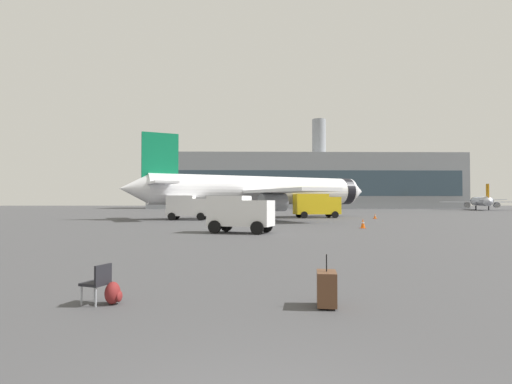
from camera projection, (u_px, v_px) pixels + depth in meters
name	position (u px, v px, depth m)	size (l,w,h in m)	color
airplane_at_gate	(259.00, 191.00, 53.86)	(33.91, 31.15, 10.50)	white
airplane_taxiing	(481.00, 201.00, 101.63)	(19.05, 20.79, 6.33)	silver
service_truck	(187.00, 206.00, 47.23)	(4.90, 2.73, 2.90)	white
fuel_truck	(316.00, 205.00, 53.25)	(6.28, 3.43, 3.20)	yellow
cargo_van	(240.00, 212.00, 27.93)	(4.82, 3.52, 2.60)	white
safety_cone_near	(363.00, 223.00, 32.73)	(0.44, 0.44, 0.81)	#F2590C
safety_cone_mid	(375.00, 216.00, 50.67)	(0.44, 0.44, 0.65)	#F2590C
rolling_suitcase	(327.00, 288.00, 8.36)	(0.49, 0.69, 1.10)	brown
traveller_backpack	(113.00, 293.00, 8.58)	(0.36, 0.40, 0.48)	maroon
gate_chair	(98.00, 281.00, 8.58)	(0.63, 0.63, 0.86)	black
terminal_building	(304.00, 182.00, 129.75)	(96.94, 22.12, 28.97)	gray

